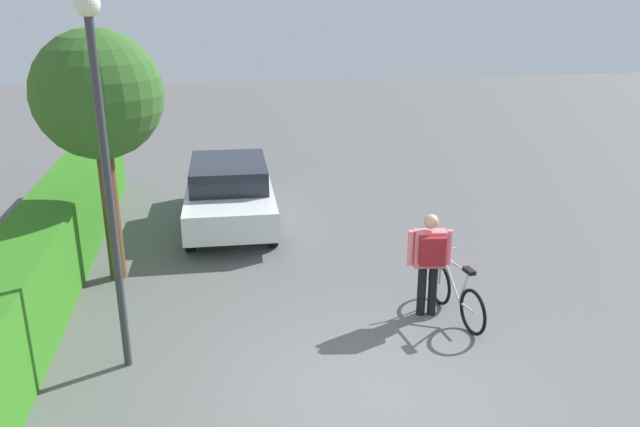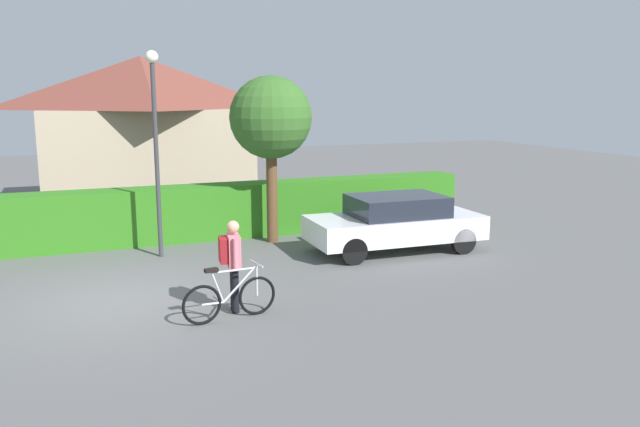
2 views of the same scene
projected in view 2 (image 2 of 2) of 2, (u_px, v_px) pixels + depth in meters
The scene contains 8 objects.
ground_plane at pixel (120, 301), 11.58m from camera, with size 60.00×60.00×0.00m, color #595959.
hedge_row at pixel (103, 219), 15.50m from camera, with size 19.27×0.90×1.38m, color #2E741C.
house_distant at pixel (143, 130), 21.09m from camera, with size 6.64×5.11×4.84m.
parked_car_near at pixel (395, 222), 15.09m from camera, with size 4.11×1.83×1.33m.
bicycle at pixel (230, 298), 10.58m from camera, with size 1.63×0.50×0.92m.
person_rider at pixel (232, 257), 10.87m from camera, with size 0.39×0.64×1.59m.
street_lamp at pixel (155, 127), 14.17m from camera, with size 0.28×0.28×4.59m.
tree_kerbside at pixel (271, 119), 15.60m from camera, with size 2.02×2.02×4.11m.
Camera 2 is at (-0.71, -11.63, 3.72)m, focal length 36.09 mm.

